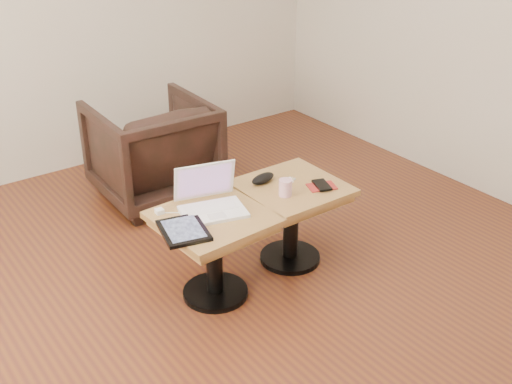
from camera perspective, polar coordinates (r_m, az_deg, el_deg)
room_shell at (r=2.41m, az=-3.69°, el=12.21°), size 4.52×4.52×2.71m
side_table_left at (r=3.15m, az=-3.80°, el=-3.94°), size 0.54×0.54×0.46m
side_table_right at (r=3.43m, az=3.17°, el=-1.12°), size 0.51×0.51×0.46m
laptop at (r=3.13m, az=-4.09°, el=-0.83°), size 0.37×0.34×0.22m
tablet at (r=2.96m, az=-6.46°, el=-3.41°), size 0.26×0.30×0.02m
charging_adapter at (r=3.13m, az=-8.58°, el=-1.70°), size 0.04×0.04×0.02m
glasses_case at (r=3.39m, az=0.61°, el=1.22°), size 0.16×0.09×0.05m
striped_cup at (r=3.25m, az=2.63°, el=0.39°), size 0.08×0.08×0.09m
earbuds_tangle at (r=3.42m, az=2.98°, el=1.07°), size 0.08×0.06×0.01m
phone_on_sleeve at (r=3.37m, az=5.87°, el=0.56°), size 0.17×0.14×0.02m
armchair at (r=4.19m, az=-9.18°, el=3.70°), size 0.72×0.74×0.66m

